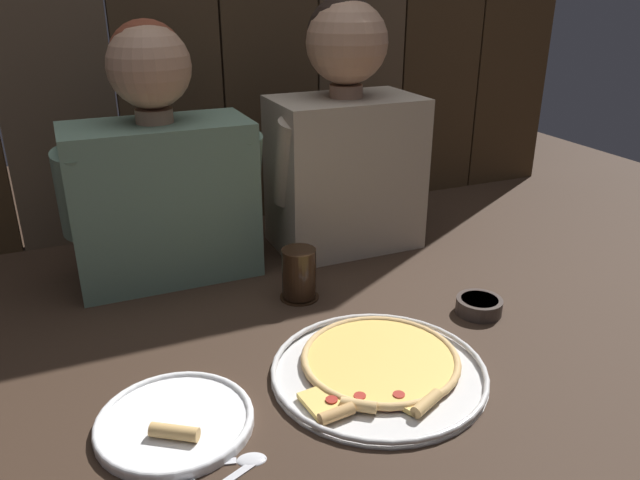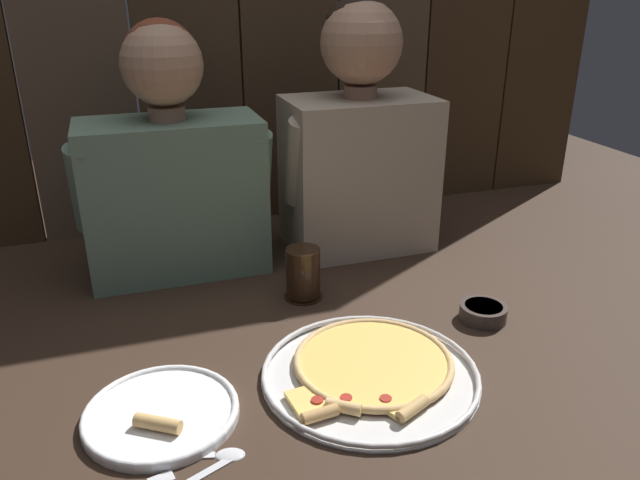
# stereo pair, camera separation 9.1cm
# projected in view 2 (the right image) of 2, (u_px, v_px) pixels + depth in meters

# --- Properties ---
(ground_plane) EXTENTS (3.20, 3.20, 0.00)m
(ground_plane) POSITION_uv_depth(u_px,v_px,m) (332.00, 347.00, 1.16)
(ground_plane) COLOR #332319
(pizza_tray) EXTENTS (0.38, 0.38, 0.03)m
(pizza_tray) POSITION_uv_depth(u_px,v_px,m) (371.00, 369.00, 1.08)
(pizza_tray) COLOR silver
(pizza_tray) RESTS_ON ground
(dinner_plate) EXTENTS (0.25, 0.25, 0.03)m
(dinner_plate) POSITION_uv_depth(u_px,v_px,m) (161.00, 413.00, 0.97)
(dinner_plate) COLOR white
(dinner_plate) RESTS_ON ground
(drinking_glass) EXTENTS (0.09, 0.09, 0.11)m
(drinking_glass) POSITION_uv_depth(u_px,v_px,m) (303.00, 274.00, 1.33)
(drinking_glass) COLOR black
(drinking_glass) RESTS_ON ground
(dipping_bowl) EXTENTS (0.10, 0.10, 0.03)m
(dipping_bowl) POSITION_uv_depth(u_px,v_px,m) (484.00, 313.00, 1.25)
(dipping_bowl) COLOR #3D332D
(dipping_bowl) RESTS_ON ground
(table_knife) EXTENTS (0.15, 0.08, 0.01)m
(table_knife) POSITION_uv_depth(u_px,v_px,m) (195.00, 479.00, 0.85)
(table_knife) COLOR silver
(table_knife) RESTS_ON ground
(table_spoon) EXTENTS (0.14, 0.06, 0.01)m
(table_spoon) POSITION_uv_depth(u_px,v_px,m) (215.00, 454.00, 0.90)
(table_spoon) COLOR silver
(table_spoon) RESTS_ON ground
(diner_left) EXTENTS (0.44, 0.21, 0.57)m
(diner_left) POSITION_uv_depth(u_px,v_px,m) (172.00, 166.00, 1.39)
(diner_left) COLOR slate
(diner_left) RESTS_ON ground
(diner_right) EXTENTS (0.40, 0.23, 0.61)m
(diner_right) POSITION_uv_depth(u_px,v_px,m) (359.00, 138.00, 1.51)
(diner_right) COLOR #B2A38E
(diner_right) RESTS_ON ground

